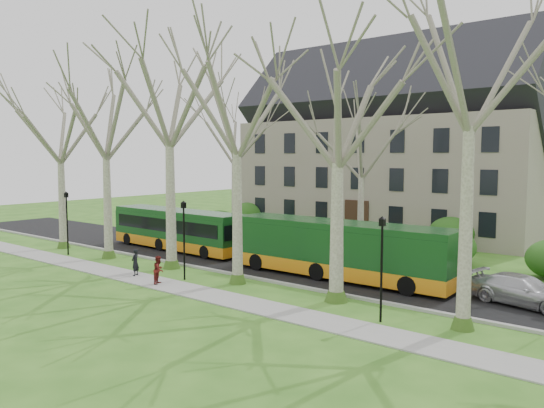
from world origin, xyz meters
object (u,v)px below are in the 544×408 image
Objects in this scene: sedan at (523,291)px; bus_lead at (178,229)px; bus_follow at (340,249)px; pedestrian_b at (159,270)px; pedestrian_a at (135,262)px.

bus_lead is at bearing 101.85° from sedan.
bus_follow is 9.92m from pedestrian_b.
bus_lead is at bearing 177.48° from bus_follow.
bus_lead is 2.54× the size of sedan.
bus_lead is 8.56m from pedestrian_a.
sedan is (23.37, 0.14, -0.81)m from bus_lead.
bus_lead is 10.46m from pedestrian_b.
pedestrian_a reaches higher than pedestrian_b.
pedestrian_a is (4.61, -7.18, -0.73)m from bus_lead.
sedan is at bearing 2.42° from bus_follow.
pedestrian_a is (-9.35, -6.78, -0.86)m from bus_follow.
bus_lead reaches higher than sedan.
bus_follow is 2.76× the size of sedan.
bus_follow reaches higher than pedestrian_a.
pedestrian_b is (-6.79, -7.18, -0.88)m from bus_follow.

